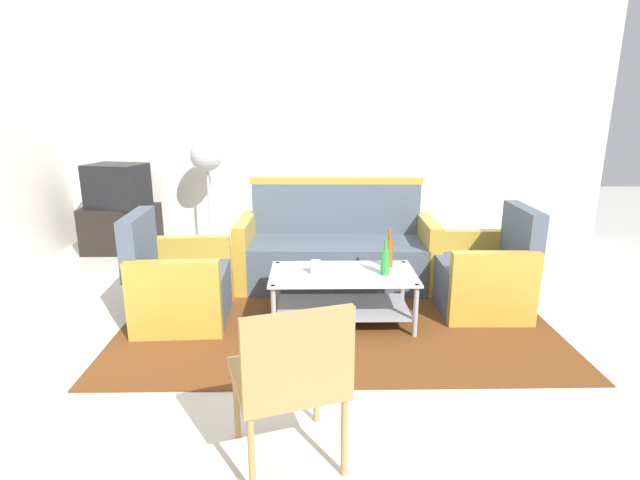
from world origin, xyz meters
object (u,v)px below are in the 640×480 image
object	(u,v)px
coffee_table	(343,290)
bottle_green	(385,261)
pedestal_fan	(207,162)
wicker_chair	(291,373)
tv_stand	(122,229)
cup	(316,267)
armchair_left	(179,285)
armchair_right	(484,276)
television	(117,185)
bottle_brown	(389,252)
couch	(336,251)

from	to	relation	value
coffee_table	bottle_green	world-z (taller)	bottle_green
pedestal_fan	wicker_chair	xyz separation A→B (m)	(1.08, -3.64, -0.52)
coffee_table	tv_stand	size ratio (longest dim) A/B	1.38
wicker_chair	pedestal_fan	bearing A→B (deg)	89.48
bottle_green	cup	distance (m)	0.52
armchair_left	cup	bearing A→B (deg)	82.70
armchair_right	coffee_table	size ratio (longest dim) A/B	0.77
armchair_right	tv_stand	bearing A→B (deg)	64.71
tv_stand	wicker_chair	xyz separation A→B (m)	(2.08, -3.59, 0.23)
cup	tv_stand	distance (m)	2.99
tv_stand	pedestal_fan	size ratio (longest dim) A/B	0.63
coffee_table	pedestal_fan	bearing A→B (deg)	124.35
coffee_table	television	size ratio (longest dim) A/B	1.59
television	wicker_chair	bearing A→B (deg)	134.95
bottle_brown	cup	size ratio (longest dim) A/B	3.09
armchair_left	bottle_green	size ratio (longest dim) A/B	3.16
tv_stand	armchair_right	bearing A→B (deg)	-26.07
bottle_brown	wicker_chair	size ratio (longest dim) A/B	0.37
tv_stand	television	distance (m)	0.50
couch	pedestal_fan	bearing A→B (deg)	-37.98
pedestal_fan	television	bearing A→B (deg)	-177.29
coffee_table	cup	world-z (taller)	cup
coffee_table	tv_stand	bearing A→B (deg)	140.24
tv_stand	television	world-z (taller)	television
bottle_green	tv_stand	xyz separation A→B (m)	(-2.72, 2.04, -0.25)
couch	tv_stand	distance (m)	2.65
armchair_left	armchair_right	world-z (taller)	same
couch	bottle_brown	bearing A→B (deg)	118.81
couch	television	distance (m)	2.69
bottle_green	pedestal_fan	bearing A→B (deg)	129.39
bottle_brown	cup	distance (m)	0.60
bottle_brown	tv_stand	distance (m)	3.35
armchair_right	wicker_chair	xyz separation A→B (m)	(-1.50, -1.83, 0.21)
couch	cup	size ratio (longest dim) A/B	18.23
armchair_left	pedestal_fan	distance (m)	2.11
couch	armchair_left	world-z (taller)	couch
armchair_right	pedestal_fan	distance (m)	3.23
couch	bottle_green	size ratio (longest dim) A/B	6.78
armchair_left	bottle_brown	xyz separation A→B (m)	(1.63, 0.07, 0.24)
cup	tv_stand	bearing A→B (deg)	137.56
armchair_right	bottle_green	bearing A→B (deg)	109.29
wicker_chair	cup	bearing A→B (deg)	68.56
tv_stand	television	bearing A→B (deg)	75.15
armchair_right	tv_stand	distance (m)	3.99
bottle_brown	pedestal_fan	world-z (taller)	pedestal_fan
bottle_green	coffee_table	bearing A→B (deg)	173.50
couch	pedestal_fan	size ratio (longest dim) A/B	1.44
bottle_brown	television	xyz separation A→B (m)	(-2.78, 1.86, 0.23)
cup	pedestal_fan	world-z (taller)	pedestal_fan
armchair_left	coffee_table	size ratio (longest dim) A/B	0.77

